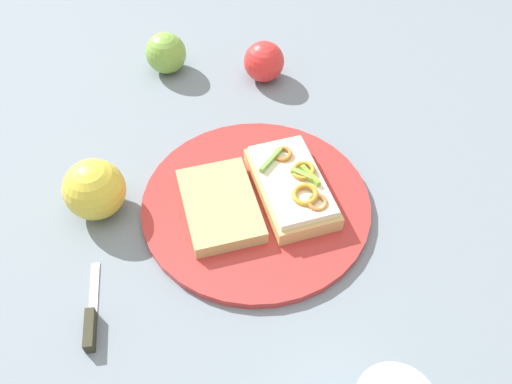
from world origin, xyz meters
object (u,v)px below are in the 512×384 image
Objects in this scene: sandwich at (292,185)px; apple_2 at (264,62)px; bread_slice_side at (220,205)px; knife at (91,320)px; plate at (256,204)px; apple_1 at (95,189)px; apple_0 at (166,53)px.

apple_2 is at bearing 170.40° from sandwich.
bread_slice_side is 0.22m from knife.
apple_2 is at bearing 152.93° from bread_slice_side.
apple_1 reaches higher than plate.
apple_0 reaches higher than bread_slice_side.
sandwich is at bearing -60.29° from knife.
apple_1 reaches higher than bread_slice_side.
bread_slice_side is 0.17m from apple_1.
sandwich is at bearing 91.26° from bread_slice_side.
sandwich is 1.28× the size of bread_slice_side.
apple_1 reaches higher than knife.
apple_0 is (-0.18, -0.31, 0.01)m from sandwich.
apple_2 is at bearing -32.43° from knife.
apple_0 is at bearing -12.73° from knife.
apple_1 is (0.31, 0.08, 0.01)m from apple_0.
sandwich is at bearing 60.05° from apple_0.
apple_1 is at bearing 14.53° from apple_0.
apple_2 is (-0.30, -0.07, 0.01)m from bread_slice_side.
apple_1 is at bearing -109.27° from bread_slice_side.
apple_2 reaches higher than knife.
sandwich is at bearing 32.79° from apple_2.
apple_0 is (-0.25, -0.24, 0.01)m from bread_slice_side.
apple_1 is (0.06, -0.16, 0.02)m from bread_slice_side.
plate is at bearing 116.31° from apple_1.
apple_0 reaches higher than sandwich.
knife is (0.21, -0.06, -0.01)m from bread_slice_side.
plate is 4.57× the size of apple_2.
plate is at bearing 22.62° from apple_2.
apple_0 is at bearing -165.47° from apple_1.
apple_1 is at bearing -63.69° from plate.
bread_slice_side is 1.68× the size of apple_1.
knife is at bearing -69.11° from sandwich.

